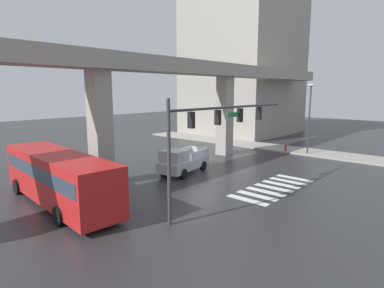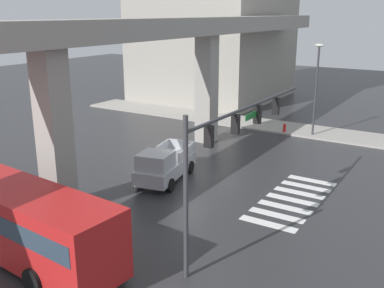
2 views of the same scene
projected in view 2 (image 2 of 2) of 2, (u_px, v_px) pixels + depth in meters
name	position (u px, v px, depth m)	size (l,w,h in m)	color
ground_plane	(189.00, 177.00, 26.88)	(120.00, 120.00, 0.00)	#2D2D30
crosswalk_stripes	(292.00, 200.00, 23.57)	(7.15, 2.80, 0.01)	silver
elevated_overpass	(145.00, 41.00, 26.17)	(53.12, 2.42, 9.18)	#9E9991
sidewalk_east	(255.00, 124.00, 39.36)	(4.00, 36.00, 0.15)	#9E9991
pickup_truck	(164.00, 165.00, 25.87)	(5.38, 2.91, 2.08)	#A8AAAF
city_bus	(12.00, 214.00, 17.95)	(3.36, 10.95, 2.99)	red
traffic_signal_mast	(234.00, 135.00, 18.39)	(10.89, 0.32, 6.20)	#38383D
street_lamp_near_corner	(317.00, 79.00, 34.33)	(0.44, 0.70, 7.24)	#38383D
fire_hydrant	(284.00, 129.00, 36.29)	(0.24, 0.24, 0.85)	red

